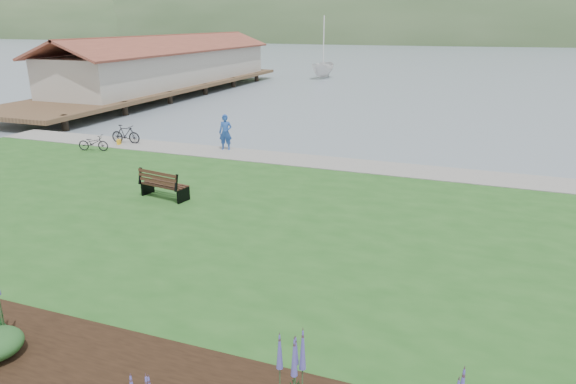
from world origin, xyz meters
name	(u,v)px	position (x,y,z in m)	size (l,w,h in m)	color
ground	(226,217)	(0.00, 0.00, 0.00)	(600.00, 600.00, 0.00)	slate
lawn	(197,232)	(0.00, -2.00, 0.20)	(34.00, 20.00, 0.40)	#20521D
shoreline_path	(292,159)	(0.00, 6.90, 0.42)	(34.00, 2.20, 0.03)	gray
far_hillside	(528,43)	(20.00, 170.00, 0.00)	(580.00, 80.00, 38.00)	#36512E
pier_pavilion	(169,65)	(-20.00, 27.52, 2.64)	(8.00, 36.00, 5.40)	#4C3826
park_bench	(162,184)	(-2.54, -0.04, 0.96)	(1.93, 1.05, 1.13)	black
person	(225,129)	(-3.80, 7.50, 1.46)	(0.77, 0.53, 2.13)	#22499C
bicycle_a	(93,143)	(-10.00, 5.04, 0.80)	(1.54, 0.54, 0.81)	black
bicycle_b	(126,134)	(-9.51, 6.97, 0.90)	(1.65, 0.48, 0.99)	black
sailboat	(323,78)	(-10.26, 45.78, 0.00)	(8.73, 8.89, 23.02)	silver
pannier	(119,142)	(-9.63, 6.53, 0.55)	(0.17, 0.27, 0.29)	gold
echium_1	(294,381)	(5.74, -8.73, 1.15)	(0.62, 0.62, 1.79)	#153C1C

